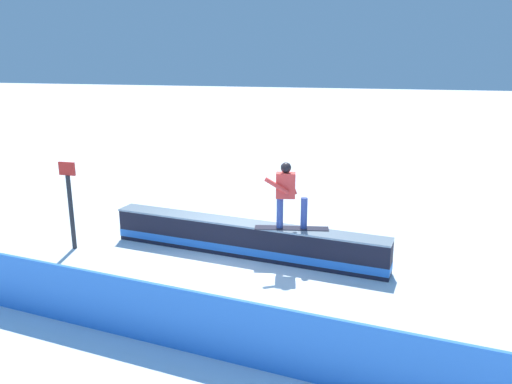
{
  "coord_description": "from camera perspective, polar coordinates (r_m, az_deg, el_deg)",
  "views": [
    {
      "loc": [
        -2.91,
        10.1,
        4.32
      ],
      "look_at": [
        -0.54,
        1.07,
        1.78
      ],
      "focal_mm": 35.35,
      "sensor_mm": 36.0,
      "label": 1
    }
  ],
  "objects": [
    {
      "name": "trail_marker",
      "position": [
        12.13,
        -20.26,
        -1.19
      ],
      "size": [
        0.4,
        0.1,
        2.04
      ],
      "color": "#262628",
      "rests_on": "ground_plane"
    },
    {
      "name": "ground_plane",
      "position": [
        11.36,
        -1.26,
        -7.12
      ],
      "size": [
        120.0,
        120.0,
        0.0
      ],
      "primitive_type": "plane",
      "color": "white"
    },
    {
      "name": "safety_fence",
      "position": [
        7.88,
        -9.21,
        -13.91
      ],
      "size": [
        9.94,
        1.38,
        1.02
      ],
      "primitive_type": "cube",
      "rotation": [
        0.0,
        0.0,
        -0.13
      ],
      "color": "#337AE5",
      "rests_on": "ground_plane"
    },
    {
      "name": "snowboarder",
      "position": [
        10.5,
        3.58,
        -0.13
      ],
      "size": [
        1.59,
        0.59,
        1.43
      ],
      "color": "#25222E",
      "rests_on": "grind_box"
    },
    {
      "name": "grind_box",
      "position": [
        11.23,
        -1.27,
        -5.47
      ],
      "size": [
        6.38,
        1.36,
        0.77
      ],
      "color": "black",
      "rests_on": "ground_plane"
    }
  ]
}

